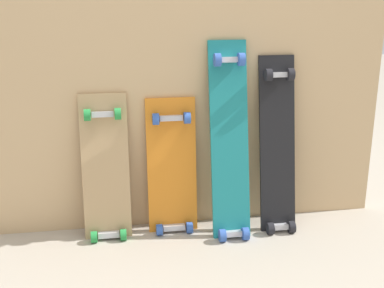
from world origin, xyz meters
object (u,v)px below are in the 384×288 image
skateboard_natural (106,175)px  skateboard_teal (230,148)px  skateboard_orange (172,173)px  skateboard_black (278,152)px

skateboard_natural → skateboard_teal: bearing=-4.6°
skateboard_natural → skateboard_teal: (0.56, -0.05, 0.11)m
skateboard_natural → skateboard_orange: bearing=2.4°
skateboard_natural → skateboard_black: bearing=-2.0°
skateboard_natural → skateboard_teal: size_ratio=0.77×
skateboard_orange → skateboard_black: (0.49, -0.04, 0.09)m
skateboard_natural → skateboard_orange: (0.30, 0.01, -0.01)m
skateboard_natural → skateboard_orange: 0.30m
skateboard_orange → skateboard_teal: 0.29m
skateboard_orange → skateboard_teal: skateboard_teal is taller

